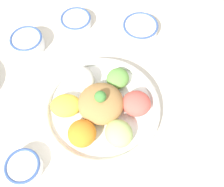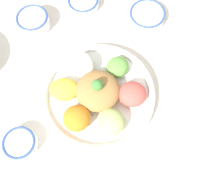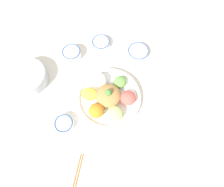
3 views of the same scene
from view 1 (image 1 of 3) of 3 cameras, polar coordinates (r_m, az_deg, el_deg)
The scene contains 6 objects.
ground_plane at distance 0.75m, azimuth -1.37°, elevation -2.92°, with size 2.40×2.40×0.00m, color silver.
salad_platter at distance 0.72m, azimuth -2.32°, elevation -3.04°, with size 0.33×0.33×0.11m.
sauce_bowl_red at distance 0.88m, azimuth -17.92°, elevation 10.62°, with size 0.10×0.10×0.05m.
rice_bowl_blue at distance 0.71m, azimuth -18.68°, elevation -14.90°, with size 0.09×0.09×0.04m.
sauce_bowl_dark at distance 0.92m, azimuth -7.84°, elevation 15.46°, with size 0.10×0.10×0.03m.
rice_bowl_plain at distance 0.90m, azimuth 6.19°, elevation 14.07°, with size 0.12×0.12×0.03m.
Camera 1 is at (0.09, 0.30, 0.68)m, focal length 42.00 mm.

